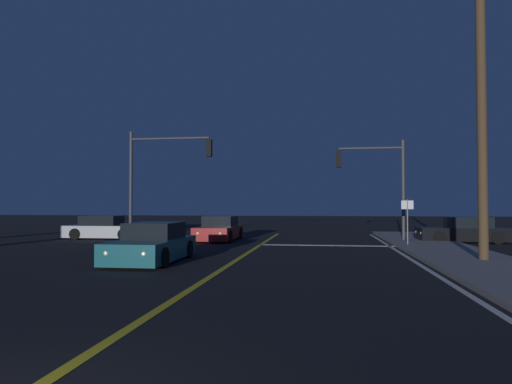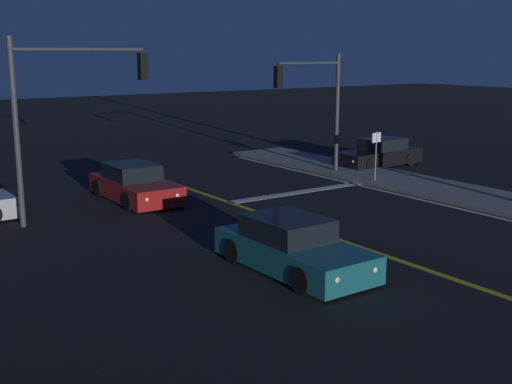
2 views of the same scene
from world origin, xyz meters
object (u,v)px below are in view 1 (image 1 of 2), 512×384
car_mid_block_teal (153,245)px  traffic_signal_far_left (160,167)px  traffic_signal_near_right (378,174)px  car_side_waiting_silver (105,229)px  car_lead_oncoming_black (464,231)px  car_far_approaching_red (220,230)px  utility_pole_right (481,95)px  street_sign_corner (407,215)px

car_mid_block_teal → traffic_signal_far_left: traffic_signal_far_left is taller
traffic_signal_near_right → car_side_waiting_silver: bearing=-0.9°
car_lead_oncoming_black → car_mid_block_teal: bearing=125.5°
car_lead_oncoming_black → traffic_signal_far_left: bearing=94.4°
car_lead_oncoming_black → car_far_approaching_red: bearing=89.1°
car_far_approaching_red → traffic_signal_far_left: traffic_signal_far_left is taller
traffic_signal_near_right → utility_pole_right: (2.39, -8.59, 2.07)m
traffic_signal_near_right → car_mid_block_teal: bearing=47.9°
car_side_waiting_silver → car_far_approaching_red: bearing=87.6°
car_mid_block_teal → traffic_signal_near_right: bearing=-132.8°
car_side_waiting_silver → street_sign_corner: (16.34, -3.03, 0.91)m
car_side_waiting_silver → car_lead_oncoming_black: (19.72, 0.09, -0.00)m
car_far_approaching_red → utility_pole_right: (10.94, -8.72, 5.05)m
car_far_approaching_red → traffic_signal_near_right: traffic_signal_near_right is taller
car_far_approaching_red → car_mid_block_teal: size_ratio=1.01×
car_lead_oncoming_black → car_side_waiting_silver: bearing=88.5°
car_far_approaching_red → traffic_signal_far_left: 4.72m
car_lead_oncoming_black → traffic_signal_far_left: size_ratio=0.77×
traffic_signal_near_right → street_sign_corner: 3.62m
car_side_waiting_silver → car_far_approaching_red: same height
traffic_signal_near_right → utility_pole_right: bearing=105.5°
car_side_waiting_silver → traffic_signal_near_right: 15.64m
traffic_signal_far_left → car_lead_oncoming_black: bearing=6.2°
utility_pole_right → street_sign_corner: bearing=103.6°
car_side_waiting_silver → traffic_signal_far_left: 5.41m
car_side_waiting_silver → car_lead_oncoming_black: bearing=88.7°
car_side_waiting_silver → street_sign_corner: bearing=77.9°
car_side_waiting_silver → traffic_signal_far_left: traffic_signal_far_left is taller
car_side_waiting_silver → traffic_signal_near_right: size_ratio=0.87×
car_side_waiting_silver → utility_pole_right: utility_pole_right is taller
car_far_approaching_red → street_sign_corner: bearing=163.5°
car_lead_oncoming_black → utility_pole_right: bearing=165.7°
traffic_signal_near_right → utility_pole_right: 9.15m
car_side_waiting_silver → car_lead_oncoming_black: 19.72m
car_far_approaching_red → car_lead_oncoming_black: 12.92m
car_mid_block_teal → street_sign_corner: size_ratio=2.07×
car_far_approaching_red → car_side_waiting_silver: bearing=-0.2°
car_lead_oncoming_black → street_sign_corner: street_sign_corner is taller
car_side_waiting_silver → car_far_approaching_red: 6.80m
car_lead_oncoming_black → traffic_signal_far_left: 16.28m
utility_pole_right → street_sign_corner: utility_pole_right is taller
car_mid_block_teal → traffic_signal_near_right: size_ratio=0.85×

